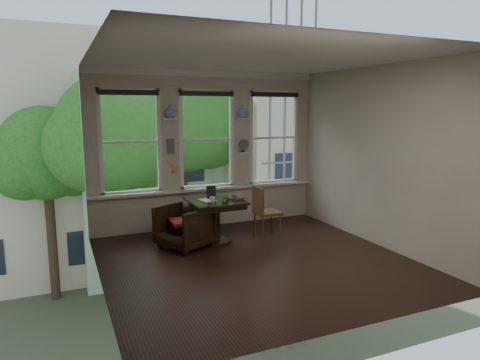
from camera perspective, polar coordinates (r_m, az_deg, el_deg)
name	(u,v)px	position (r m, az deg, el deg)	size (l,w,h in m)	color
ground	(256,261)	(6.63, 2.09, -10.73)	(4.50, 4.50, 0.00)	black
ceiling	(257,58)	(6.26, 2.26, 15.99)	(4.50, 4.50, 0.00)	silver
wall_back	(206,150)	(8.35, -4.51, 4.02)	(4.50, 4.50, 0.00)	beige
wall_front	(354,189)	(4.37, 14.96, -1.23)	(4.50, 4.50, 0.00)	beige
wall_left	(95,172)	(5.69, -18.76, 1.00)	(4.50, 4.50, 0.00)	beige
wall_right	(378,157)	(7.51, 17.87, 2.99)	(4.50, 4.50, 0.00)	beige
window_left	(130,142)	(7.98, -14.46, 4.95)	(1.10, 0.12, 1.90)	white
window_center	(206,140)	(8.33, -4.53, 5.39)	(1.10, 0.12, 1.90)	white
window_right	(273,138)	(8.90, 4.38, 5.65)	(1.10, 0.12, 1.90)	white
shelf_left	(170,119)	(8.01, -9.29, 8.00)	(0.26, 0.16, 0.03)	white
shelf_right	(243,119)	(8.48, 0.35, 8.20)	(0.26, 0.16, 0.03)	white
intercom	(171,146)	(8.07, -9.25, 4.45)	(0.14, 0.06, 0.28)	#59544F
sticky_notes	(171,165)	(8.11, -9.19, 1.99)	(0.16, 0.01, 0.24)	pink
desk_fan	(243,148)	(8.49, 0.40, 4.35)	(0.20, 0.20, 0.24)	#59544F
vase_left	(170,112)	(8.01, -9.32, 9.00)	(0.24, 0.24, 0.25)	white
vase_right	(243,111)	(8.48, 0.35, 9.14)	(0.24, 0.24, 0.25)	white
table	(216,221)	(7.41, -3.23, -5.51)	(0.90, 0.90, 0.75)	black
armchair_left	(185,227)	(7.18, -7.39, -6.21)	(0.77, 0.79, 0.72)	black
cushion_red	(185,221)	(7.15, -7.40, -5.50)	(0.45, 0.45, 0.06)	maroon
side_chair_right	(267,212)	(7.70, 3.67, -4.29)	(0.42, 0.42, 0.92)	#462619
laptop	(235,199)	(7.29, -0.64, -2.61)	(0.33, 0.21, 0.03)	black
mug	(213,200)	(7.15, -3.67, -2.62)	(0.09, 0.09, 0.09)	white
drinking_glass	(225,200)	(7.10, -1.99, -2.66)	(0.12, 0.12, 0.09)	white
tablet	(211,192)	(7.43, -3.86, -1.64)	(0.16, 0.02, 0.22)	black
papers	(207,200)	(7.32, -4.37, -2.67)	(0.22, 0.30, 0.00)	silver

